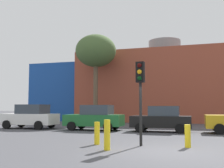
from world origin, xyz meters
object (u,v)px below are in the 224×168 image
at_px(parked_car_1, 95,118).
at_px(traffic_light_island, 140,84).
at_px(parked_car_0, 30,117).
at_px(bare_tree_0, 96,52).
at_px(bollard_yellow_1, 188,136).
at_px(parked_car_2, 162,119).
at_px(bollard_yellow_0, 97,133).
at_px(bollard_yellow_2, 107,135).

height_order(parked_car_1, traffic_light_island, traffic_light_island).
xyz_separation_m(parked_car_0, bare_tree_0, (2.63, 7.54, 6.46)).
bearing_deg(bollard_yellow_1, parked_car_2, 104.47).
relative_size(traffic_light_island, bollard_yellow_0, 3.64).
relative_size(parked_car_0, parked_car_1, 1.03).
bearing_deg(bollard_yellow_2, parked_car_0, 136.43).
xyz_separation_m(parked_car_0, bollard_yellow_2, (8.92, -8.48, -0.34)).
height_order(parked_car_0, parked_car_2, parked_car_0).
bearing_deg(parked_car_0, parked_car_2, 180.00).
height_order(parked_car_2, bare_tree_0, bare_tree_0).
relative_size(bollard_yellow_0, bollard_yellow_1, 1.07).
xyz_separation_m(parked_car_2, bollard_yellow_2, (-1.18, -8.48, -0.28)).
height_order(parked_car_1, bollard_yellow_1, parked_car_1).
bearing_deg(bollard_yellow_2, bare_tree_0, 111.42).
distance_m(parked_car_1, traffic_light_island, 8.58).
height_order(parked_car_1, parked_car_2, parked_car_1).
distance_m(parked_car_2, bollard_yellow_2, 8.57).
bearing_deg(bare_tree_0, parked_car_2, -45.31).
height_order(bare_tree_0, bollard_yellow_0, bare_tree_0).
height_order(parked_car_0, parked_car_1, parked_car_0).
xyz_separation_m(parked_car_0, bollard_yellow_1, (11.87, -6.89, -0.46)).
distance_m(parked_car_2, bare_tree_0, 12.46).
xyz_separation_m(traffic_light_island, bollard_yellow_0, (-1.94, -0.09, -2.16)).
bearing_deg(bollard_yellow_1, parked_car_1, 133.60).
bearing_deg(parked_car_2, parked_car_0, -0.00).
bearing_deg(traffic_light_island, bollard_yellow_1, 98.20).
xyz_separation_m(parked_car_2, bollard_yellow_0, (-2.08, -7.10, -0.36)).
height_order(parked_car_2, bollard_yellow_0, parked_car_2).
height_order(traffic_light_island, bollard_yellow_1, traffic_light_island).
xyz_separation_m(traffic_light_island, bare_tree_0, (-7.32, 14.55, 4.72)).
bearing_deg(bollard_yellow_0, parked_car_1, 110.83).
bearing_deg(bollard_yellow_2, parked_car_2, 82.10).
bearing_deg(parked_car_1, traffic_light_island, 123.50).
height_order(parked_car_0, traffic_light_island, traffic_light_island).
xyz_separation_m(bare_tree_0, bollard_yellow_2, (6.29, -16.03, -6.80)).
relative_size(parked_car_2, bare_tree_0, 0.43).
relative_size(parked_car_0, bollard_yellow_1, 4.61).
distance_m(traffic_light_island, bare_tree_0, 16.96).
xyz_separation_m(parked_car_1, bollard_yellow_0, (2.70, -7.10, -0.40)).
distance_m(parked_car_0, parked_car_1, 5.32).
xyz_separation_m(bollard_yellow_0, bollard_yellow_1, (3.86, 0.21, -0.03)).
bearing_deg(bare_tree_0, bollard_yellow_2, -68.58).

